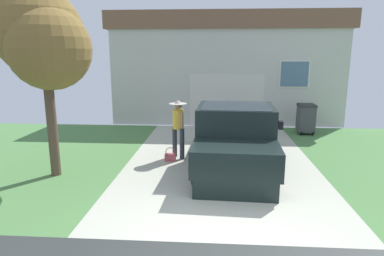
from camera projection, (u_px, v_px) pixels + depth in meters
name	position (u px, v px, depth m)	size (l,w,h in m)	color
pickup_truck	(235.00, 141.00, 8.95)	(2.18, 5.16, 1.69)	black
person_with_hat	(178.00, 124.00, 9.74)	(0.51, 0.51, 1.73)	#333842
handbag	(170.00, 157.00, 9.63)	(0.31, 0.17, 0.40)	#B24C56
house_with_garage	(225.00, 67.00, 16.54)	(10.21, 5.82, 4.74)	beige
front_yard_tree	(44.00, 41.00, 7.71)	(2.36, 2.30, 4.51)	brown
wheeled_trash_bin	(306.00, 118.00, 12.82)	(0.60, 0.72, 1.15)	#424247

